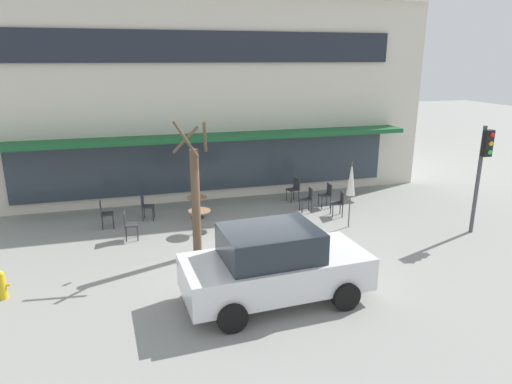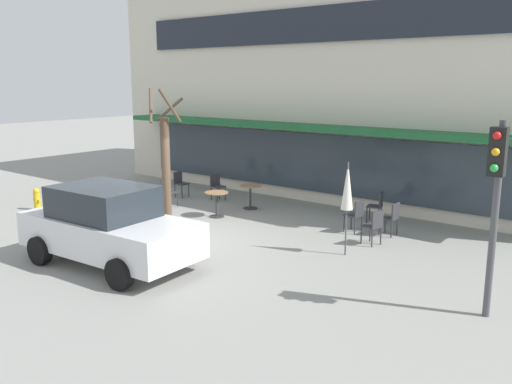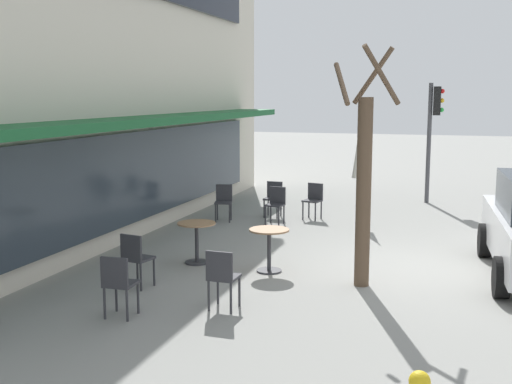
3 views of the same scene
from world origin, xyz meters
The scene contains 13 objects.
ground_plane centered at (0.00, 0.00, 0.00)m, with size 80.00×80.00×0.00m, color gray.
cafe_table_near_wall centered at (-1.04, 2.52, 0.52)m, with size 0.70×0.70×0.76m.
cafe_table_streetside centered at (-0.89, 3.94, 0.52)m, with size 0.70×0.70×0.76m.
patio_umbrella_green_folded centered at (3.75, 1.72, 1.63)m, with size 0.28×0.28×2.20m.
cafe_chair_0 centered at (-2.61, 4.27, 0.53)m, with size 0.47×0.47×0.89m.
cafe_chair_1 centered at (3.93, 2.83, 0.53)m, with size 0.48×0.48×0.89m.
cafe_chair_2 centered at (3.02, 4.87, 0.53)m, with size 0.48×0.48×0.89m.
cafe_chair_3 centered at (3.92, 3.86, 0.53)m, with size 0.41×0.41×0.89m.
cafe_chair_4 centered at (3.04, 3.55, 0.53)m, with size 0.44×0.44×0.89m.
cafe_chair_5 centered at (-3.20, 2.58, 0.53)m, with size 0.41×0.41×0.89m.
cafe_chair_6 centered at (-3.94, 3.83, 0.53)m, with size 0.42×0.42×0.89m.
street_tree centered at (-1.37, 0.85, 1.70)m, with size 0.96×1.10×3.82m.
traffic_light_pole centered at (7.33, 0.16, 2.30)m, with size 0.26×0.43×3.40m.
Camera 3 is at (-11.50, -0.56, 3.06)m, focal length 45.00 mm.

